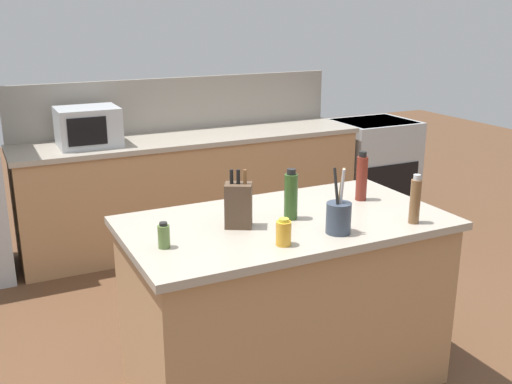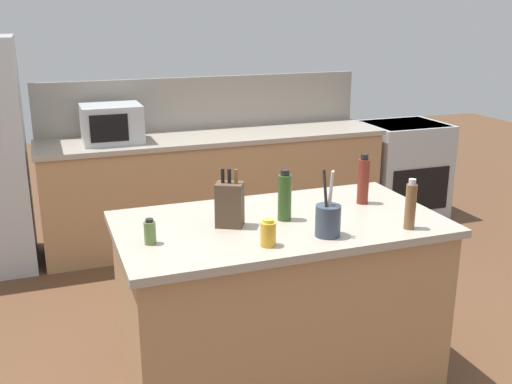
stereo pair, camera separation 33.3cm
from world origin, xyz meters
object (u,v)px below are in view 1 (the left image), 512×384
vinegar_bottle (362,177)px  range_oven (372,166)px  olive_oil_bottle (291,196)px  honey_jar (284,233)px  pepper_grinder (415,200)px  utensil_crock (339,217)px  microwave (88,127)px  spice_jar_oregano (164,236)px  knife_block (238,205)px

vinegar_bottle → range_oven: bearing=51.5°
olive_oil_bottle → honey_jar: size_ratio=2.07×
pepper_grinder → vinegar_bottle: bearing=91.9°
utensil_crock → olive_oil_bottle: utensil_crock is taller
range_oven → honey_jar: honey_jar is taller
utensil_crock → vinegar_bottle: size_ratio=1.15×
range_oven → honey_jar: size_ratio=7.23×
range_oven → microwave: (-2.76, 0.00, 0.62)m
microwave → vinegar_bottle: microwave is taller
pepper_grinder → olive_oil_bottle: bearing=148.5°
utensil_crock → honey_jar: (-0.31, -0.02, -0.02)m
utensil_crock → spice_jar_oregano: bearing=167.0°
knife_block → utensil_crock: bearing=-7.2°
knife_block → spice_jar_oregano: bearing=-137.4°
utensil_crock → spice_jar_oregano: size_ratio=2.66×
knife_block → olive_oil_bottle: bearing=26.3°
vinegar_bottle → spice_jar_oregano: bearing=-170.7°
range_oven → microwave: size_ratio=1.97×
spice_jar_oregano → honey_jar: size_ratio=0.94×
microwave → utensil_crock: bearing=-74.5°
utensil_crock → spice_jar_oregano: 0.83m
vinegar_bottle → knife_block: bearing=-173.1°
knife_block → pepper_grinder: 0.88m
knife_block → utensil_crock: 0.49m
range_oven → vinegar_bottle: size_ratio=3.32×
spice_jar_oregano → honey_jar: 0.54m
microwave → honey_jar: bearing=-81.4°
knife_block → vinegar_bottle: 0.80m
vinegar_bottle → utensil_crock: bearing=-136.6°
microwave → spice_jar_oregano: size_ratio=3.89×
pepper_grinder → honey_jar: 0.73m
knife_block → vinegar_bottle: bearing=35.8°
range_oven → utensil_crock: (-2.07, -2.48, 0.56)m
vinegar_bottle → microwave: bearing=117.5°
utensil_crock → vinegar_bottle: utensil_crock is taller
range_oven → microwave: microwave is taller
honey_jar → vinegar_bottle: vinegar_bottle is taller
utensil_crock → vinegar_bottle: bearing=43.4°
range_oven → pepper_grinder: (-1.65, -2.52, 0.59)m
range_oven → pepper_grinder: size_ratio=3.67×
utensil_crock → spice_jar_oregano: (-0.80, 0.19, -0.03)m
utensil_crock → range_oven: bearing=50.1°
knife_block → vinegar_bottle: (0.80, 0.10, 0.02)m
knife_block → olive_oil_bottle: knife_block is taller
pepper_grinder → microwave: bearing=113.7°
range_oven → olive_oil_bottle: 3.15m
knife_block → honey_jar: (0.08, -0.31, -0.05)m
knife_block → honey_jar: 0.32m
range_oven → vinegar_bottle: (-1.67, -2.09, 0.60)m
knife_block → utensil_crock: utensil_crock is taller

